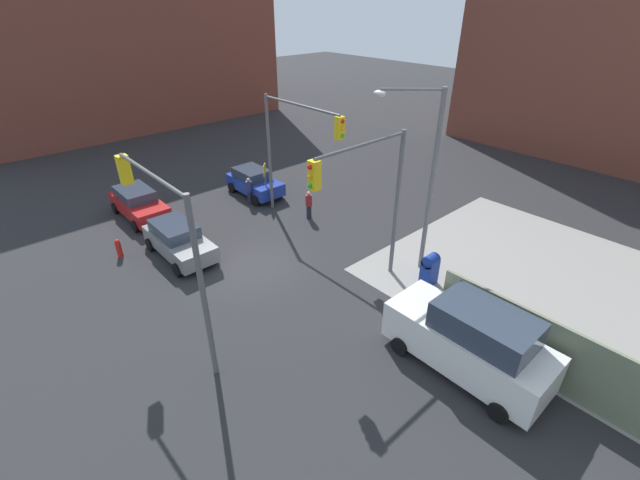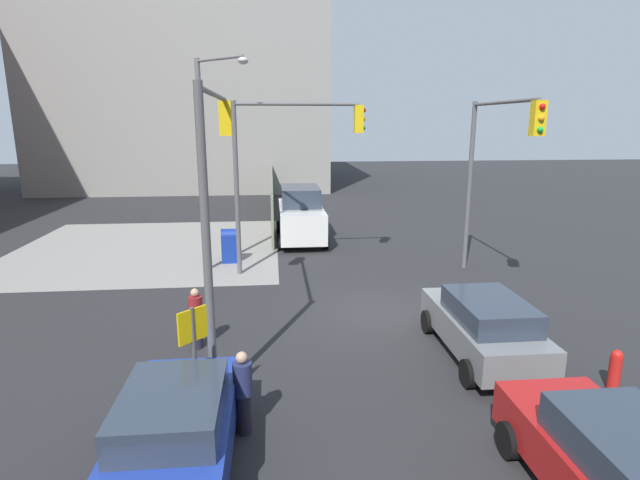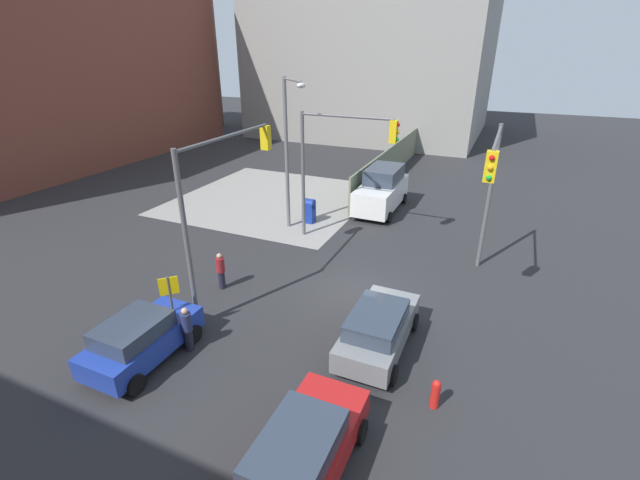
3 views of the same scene
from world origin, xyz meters
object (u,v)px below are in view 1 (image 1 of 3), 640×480
object	(u,v)px
sedan_red	(138,203)
pedestrian_crossing	(309,205)
fire_hydrant	(119,248)
hatchback_gray	(178,240)
van_white_delivery	(471,340)
pedestrian_waiting	(249,191)
traffic_signal_ne_corner	(368,189)
traffic_signal_nw_corner	(294,138)
hatchback_blue	(254,182)
mailbox_blue	(430,268)
street_lamp_corner	(424,171)
traffic_signal_se_corner	(167,231)

from	to	relation	value
sedan_red	pedestrian_crossing	bearing A→B (deg)	46.82
fire_hydrant	hatchback_gray	world-z (taller)	hatchback_gray
van_white_delivery	pedestrian_waiting	world-z (taller)	van_white_delivery
hatchback_gray	traffic_signal_ne_corner	bearing A→B (deg)	30.94
traffic_signal_nw_corner	hatchback_gray	size ratio (longest dim) A/B	1.49
traffic_signal_nw_corner	traffic_signal_ne_corner	size ratio (longest dim) A/B	1.00
van_white_delivery	hatchback_blue	bearing A→B (deg)	169.75
mailbox_blue	hatchback_blue	xyz separation A→B (m)	(-12.99, -0.17, 0.08)
mailbox_blue	sedan_red	bearing A→B (deg)	-155.35
traffic_signal_nw_corner	street_lamp_corner	size ratio (longest dim) A/B	0.81
traffic_signal_nw_corner	traffic_signal_se_corner	size ratio (longest dim) A/B	1.00
van_white_delivery	pedestrian_crossing	world-z (taller)	van_white_delivery
traffic_signal_nw_corner	street_lamp_corner	bearing A→B (deg)	8.16
traffic_signal_ne_corner	van_white_delivery	size ratio (longest dim) A/B	1.20
van_white_delivery	pedestrian_waiting	size ratio (longest dim) A/B	3.26
pedestrian_waiting	traffic_signal_ne_corner	bearing A→B (deg)	-119.01
mailbox_blue	sedan_red	xyz separation A→B (m)	(-14.73, -6.76, 0.08)
pedestrian_crossing	traffic_signal_ne_corner	bearing A→B (deg)	65.11
mailbox_blue	van_white_delivery	size ratio (longest dim) A/B	0.26
mailbox_blue	hatchback_gray	bearing A→B (deg)	-143.42
traffic_signal_se_corner	mailbox_blue	distance (m)	10.86
hatchback_gray	hatchback_blue	distance (m)	7.70
mailbox_blue	street_lamp_corner	bearing A→B (deg)	157.02
fire_hydrant	hatchback_blue	xyz separation A→B (m)	(-1.79, 9.03, 0.36)
traffic_signal_ne_corner	sedan_red	distance (m)	14.26
traffic_signal_se_corner	street_lamp_corner	distance (m)	10.30
sedan_red	pedestrian_waiting	bearing A→B (deg)	63.84
traffic_signal_nw_corner	street_lamp_corner	world-z (taller)	street_lamp_corner
street_lamp_corner	hatchback_blue	world-z (taller)	street_lamp_corner
traffic_signal_ne_corner	hatchback_blue	distance (m)	12.10
van_white_delivery	pedestrian_crossing	distance (m)	12.46
fire_hydrant	street_lamp_corner	bearing A→B (deg)	44.37
street_lamp_corner	hatchback_gray	world-z (taller)	street_lamp_corner
pedestrian_crossing	sedan_red	bearing A→B (deg)	-46.59
mailbox_blue	sedan_red	size ratio (longest dim) A/B	0.33
traffic_signal_ne_corner	hatchback_blue	world-z (taller)	traffic_signal_ne_corner
mailbox_blue	hatchback_gray	world-z (taller)	hatchback_gray
traffic_signal_nw_corner	mailbox_blue	size ratio (longest dim) A/B	4.55
traffic_signal_ne_corner	van_white_delivery	bearing A→B (deg)	-8.73
fire_hydrant	pedestrian_crossing	xyz separation A→B (m)	(3.00, 9.40, 0.36)
traffic_signal_ne_corner	hatchback_gray	distance (m)	9.72
traffic_signal_ne_corner	pedestrian_crossing	xyz separation A→B (m)	(-6.50, 2.56, -3.76)
traffic_signal_ne_corner	sedan_red	world-z (taller)	traffic_signal_ne_corner
fire_hydrant	traffic_signal_nw_corner	bearing A→B (deg)	72.46
street_lamp_corner	pedestrian_crossing	distance (m)	7.95
street_lamp_corner	fire_hydrant	world-z (taller)	street_lamp_corner
hatchback_gray	van_white_delivery	size ratio (longest dim) A/B	0.81
sedan_red	street_lamp_corner	bearing A→B (deg)	28.41
mailbox_blue	hatchback_gray	size ratio (longest dim) A/B	0.33
street_lamp_corner	fire_hydrant	xyz separation A→B (m)	(-9.95, -9.73, -4.22)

